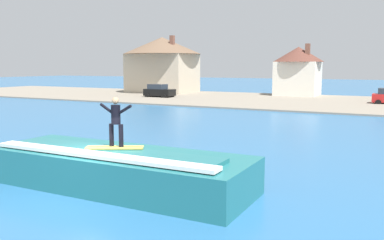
# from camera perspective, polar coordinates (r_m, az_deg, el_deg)

# --- Properties ---
(ground_plane) EXTENTS (260.00, 260.00, 0.00)m
(ground_plane) POSITION_cam_1_polar(r_m,az_deg,el_deg) (14.46, -14.51, -9.83)
(ground_plane) COLOR #2B6497
(wave_crest) EXTENTS (9.72, 3.31, 1.42)m
(wave_crest) POSITION_cam_1_polar(r_m,az_deg,el_deg) (14.78, -10.43, -6.64)
(wave_crest) COLOR #216C70
(wave_crest) RESTS_ON ground_plane
(surfboard) EXTENTS (1.95, 1.31, 0.06)m
(surfboard) POSITION_cam_1_polar(r_m,az_deg,el_deg) (14.50, -10.67, -3.76)
(surfboard) COLOR #EAD159
(surfboard) RESTS_ON wave_crest
(surfer) EXTENTS (1.33, 0.32, 1.71)m
(surfer) POSITION_cam_1_polar(r_m,az_deg,el_deg) (14.38, -10.53, 0.15)
(surfer) COLOR black
(surfer) RESTS_ON surfboard
(shoreline_bank) EXTENTS (120.00, 22.79, 0.17)m
(shoreline_bank) POSITION_cam_1_polar(r_m,az_deg,el_deg) (50.18, 16.67, 2.42)
(shoreline_bank) COLOR gray
(shoreline_bank) RESTS_ON ground_plane
(car_near_shore) EXTENTS (3.96, 2.30, 1.86)m
(car_near_shore) POSITION_cam_1_polar(r_m,az_deg,el_deg) (55.03, -4.60, 4.03)
(car_near_shore) COLOR black
(car_near_shore) RESTS_ON ground_plane
(house_with_chimney) EXTENTS (12.07, 12.07, 8.79)m
(house_with_chimney) POSITION_cam_1_polar(r_m,az_deg,el_deg) (64.56, -4.17, 8.25)
(house_with_chimney) COLOR beige
(house_with_chimney) RESTS_ON ground_plane
(house_small_cottage) EXTENTS (7.00, 7.00, 7.27)m
(house_small_cottage) POSITION_cam_1_polar(r_m,az_deg,el_deg) (59.54, 14.50, 6.85)
(house_small_cottage) COLOR silver
(house_small_cottage) RESTS_ON ground_plane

